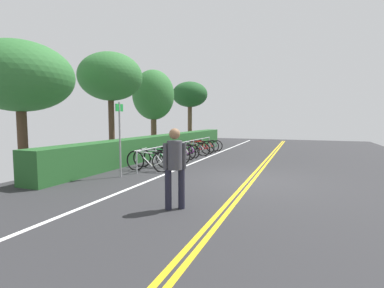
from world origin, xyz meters
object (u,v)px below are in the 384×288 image
bicycle_6 (195,149)px  tree_near_left (19,77)px  bicycle_8 (203,146)px  bicycle_5 (186,151)px  bicycle_0 (148,161)px  bicycle_1 (154,158)px  sign_post_near (120,133)px  bicycle_3 (175,154)px  tree_mid (110,77)px  bicycle_7 (199,147)px  tree_far_right (153,95)px  tree_extra (190,95)px  bicycle_2 (165,156)px  bicycle_4 (178,152)px  bicycle_9 (209,145)px  pedestrian (175,163)px  bike_rack (183,146)px

bicycle_6 → tree_near_left: size_ratio=0.37×
bicycle_8 → bicycle_5: bearing=177.7°
bicycle_0 → bicycle_1: 0.82m
sign_post_near → bicycle_3: bearing=-4.8°
bicycle_3 → tree_mid: (-0.09, 3.30, 3.51)m
bicycle_7 → tree_far_right: 4.39m
tree_far_right → tree_extra: size_ratio=1.01×
bicycle_0 → bicycle_2: 1.52m
bicycle_5 → tree_far_right: size_ratio=0.33×
tree_mid → tree_far_right: (3.99, -0.11, -0.55)m
bicycle_4 → tree_extra: tree_extra is taller
tree_mid → bicycle_7: bearing=-44.6°
sign_post_near → tree_mid: tree_mid is taller
bicycle_0 → bicycle_9: bearing=0.0°
bicycle_3 → bicycle_6: bearing=-0.2°
bicycle_7 → tree_near_left: bearing=155.3°
bicycle_9 → bicycle_4: bearing=176.9°
bicycle_9 → pedestrian: size_ratio=0.98×
bicycle_6 → tree_near_left: bearing=152.7°
bicycle_9 → tree_far_right: tree_far_right is taller
bicycle_9 → tree_mid: (-4.99, 3.30, 3.55)m
bicycle_7 → pedestrian: pedestrian is taller
bicycle_5 → tree_mid: (-1.71, 3.17, 3.55)m
bicycle_6 → tree_near_left: tree_near_left is taller
bicycle_4 → tree_far_right: 5.24m
bicycle_0 → bicycle_1: size_ratio=1.07×
tree_near_left → bike_rack: bearing=-31.2°
tree_far_right → tree_mid: bearing=178.5°
bicycle_5 → tree_mid: tree_mid is taller
pedestrian → bicycle_0: bearing=36.6°
bicycle_5 → tree_extra: (7.90, 2.90, 3.45)m
bicycle_6 → tree_mid: size_ratio=0.33×
bicycle_1 → bike_rack: bearing=-1.5°
bicycle_4 → pedestrian: size_ratio=1.05×
bike_rack → bicycle_7: size_ratio=4.81×
bicycle_3 → pedestrian: size_ratio=1.00×
bicycle_3 → bicycle_7: 3.22m
bike_rack → tree_mid: 4.74m
bicycle_2 → bicycle_3: (0.90, -0.07, 0.02)m
bicycle_2 → bicycle_3: size_ratio=1.03×
bike_rack → bicycle_0: bearing=-177.9°
bicycle_5 → tree_extra: bearing=20.2°
bicycle_7 → bicycle_8: bicycle_7 is taller
bike_rack → tree_mid: tree_mid is taller
bicycle_1 → bicycle_7: size_ratio=0.99×
bicycle_0 → bicycle_4: 3.19m
bicycle_8 → bicycle_9: (0.87, -0.04, -0.03)m
bike_rack → bicycle_2: 2.12m
bicycle_8 → tree_far_right: 4.34m
pedestrian → tree_extra: (15.66, 5.80, 2.80)m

